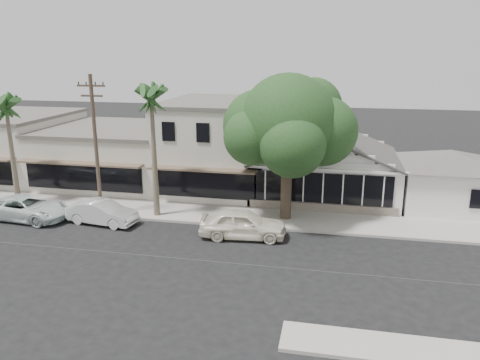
% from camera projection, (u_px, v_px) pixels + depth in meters
% --- Properties ---
extents(ground, '(140.00, 140.00, 0.00)m').
position_uv_depth(ground, '(216.00, 262.00, 23.70)').
color(ground, black).
rests_on(ground, ground).
extents(sidewalk_north, '(90.00, 3.50, 0.15)m').
position_uv_depth(sidewalk_north, '(126.00, 208.00, 31.60)').
color(sidewalk_north, '#9E9991').
rests_on(sidewalk_north, ground).
extents(corner_shop, '(10.40, 8.60, 5.10)m').
position_uv_depth(corner_shop, '(325.00, 161.00, 33.81)').
color(corner_shop, white).
rests_on(corner_shop, ground).
extents(side_cottage, '(6.00, 6.00, 3.00)m').
position_uv_depth(side_cottage, '(447.00, 186.00, 31.61)').
color(side_cottage, white).
rests_on(side_cottage, ground).
extents(row_building_near, '(8.00, 10.00, 6.50)m').
position_uv_depth(row_building_near, '(221.00, 146.00, 36.16)').
color(row_building_near, beige).
rests_on(row_building_near, ground).
extents(row_building_midnear, '(10.00, 10.00, 4.20)m').
position_uv_depth(row_building_midnear, '(115.00, 155.00, 38.21)').
color(row_building_midnear, beige).
rests_on(row_building_midnear, ground).
extents(row_building_midfar, '(11.00, 10.00, 5.00)m').
position_uv_depth(row_building_midfar, '(1.00, 145.00, 40.14)').
color(row_building_midfar, beige).
rests_on(row_building_midfar, ground).
extents(utility_pole, '(1.80, 0.24, 9.00)m').
position_uv_depth(utility_pole, '(96.00, 143.00, 29.08)').
color(utility_pole, brown).
rests_on(utility_pole, ground).
extents(car_0, '(5.08, 2.41, 1.68)m').
position_uv_depth(car_0, '(243.00, 224.00, 26.59)').
color(car_0, white).
rests_on(car_0, ground).
extents(car_1, '(4.58, 2.12, 1.46)m').
position_uv_depth(car_1, '(102.00, 212.00, 28.75)').
color(car_1, silver).
rests_on(car_1, ground).
extents(car_2, '(5.61, 2.93, 1.51)m').
position_uv_depth(car_2, '(28.00, 208.00, 29.49)').
color(car_2, silver).
rests_on(car_2, ground).
extents(shade_tree, '(8.23, 7.44, 9.13)m').
position_uv_depth(shade_tree, '(287.00, 125.00, 28.23)').
color(shade_tree, '#4A3D2D').
rests_on(shade_tree, ground).
extents(palm_east, '(3.56, 3.56, 8.86)m').
position_uv_depth(palm_east, '(151.00, 98.00, 28.11)').
color(palm_east, '#726651').
rests_on(palm_east, ground).
extents(palm_mid, '(3.44, 3.44, 8.01)m').
position_uv_depth(palm_mid, '(6.00, 106.00, 30.70)').
color(palm_mid, '#726651').
rests_on(palm_mid, ground).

